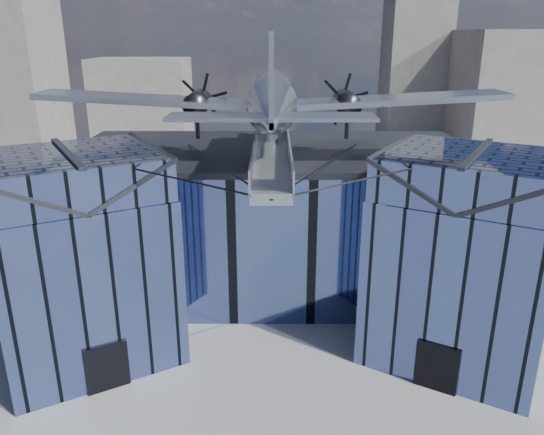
{
  "coord_description": "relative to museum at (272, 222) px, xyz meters",
  "views": [
    {
      "loc": [
        0.07,
        -27.66,
        17.54
      ],
      "look_at": [
        0.0,
        2.0,
        7.2
      ],
      "focal_mm": 35.0,
      "sensor_mm": 36.0,
      "label": 1
    }
  ],
  "objects": [
    {
      "name": "bg_towers",
      "position": [
        1.45,
        44.67,
        4.47
      ],
      "size": [
        77.0,
        24.5,
        26.0
      ],
      "color": "slate",
      "rests_on": "ground"
    },
    {
      "name": "museum",
      "position": [
        0.0,
        0.0,
        0.0
      ],
      "size": [
        32.88,
        24.5,
        17.6
      ],
      "color": "#495C96",
      "rests_on": "ground"
    },
    {
      "name": "ground_plane",
      "position": [
        -0.0,
        -5.82,
        -5.54
      ],
      "size": [
        120.0,
        120.0,
        0.0
      ],
      "primitive_type": "plane",
      "color": "gray"
    }
  ]
}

